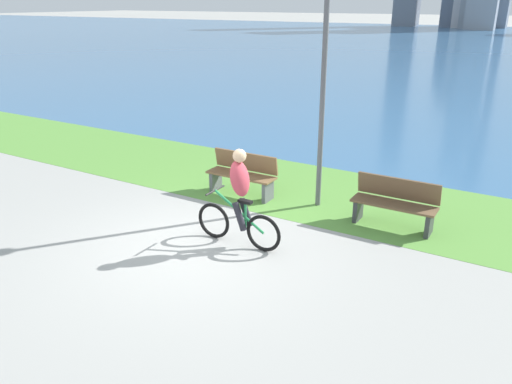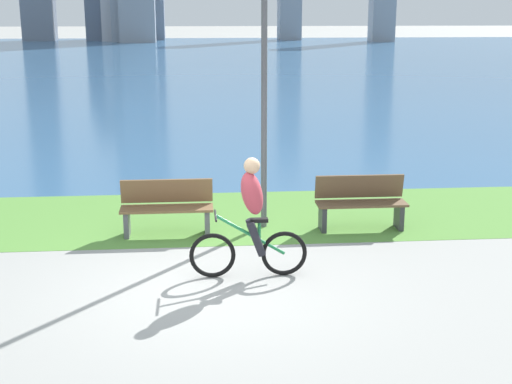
# 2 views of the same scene
# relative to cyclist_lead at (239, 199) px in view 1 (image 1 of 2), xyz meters

# --- Properties ---
(ground_plane) EXTENTS (300.00, 300.00, 0.00)m
(ground_plane) POSITION_rel_cyclist_lead_xyz_m (-0.59, -0.39, -0.84)
(ground_plane) COLOR #9E9E99
(grass_strip_bayside) EXTENTS (120.00, 3.33, 0.01)m
(grass_strip_bayside) POSITION_rel_cyclist_lead_xyz_m (-0.59, 2.97, -0.83)
(grass_strip_bayside) COLOR #59933D
(grass_strip_bayside) RESTS_ON ground
(bay_water_surface) EXTENTS (300.00, 79.37, 0.00)m
(bay_water_surface) POSITION_rel_cyclist_lead_xyz_m (-0.59, 44.32, -0.83)
(bay_water_surface) COLOR #386693
(bay_water_surface) RESTS_ON ground
(cyclist_lead) EXTENTS (1.63, 0.52, 1.68)m
(cyclist_lead) POSITION_rel_cyclist_lead_xyz_m (0.00, 0.00, 0.00)
(cyclist_lead) COLOR black
(cyclist_lead) RESTS_ON ground
(bench_near_path) EXTENTS (1.50, 0.47, 0.90)m
(bench_near_path) POSITION_rel_cyclist_lead_xyz_m (-1.22, 2.02, -0.39)
(bench_near_path) COLOR brown
(bench_near_path) RESTS_ON ground
(bench_far_along_path) EXTENTS (1.50, 0.47, 0.90)m
(bench_far_along_path) POSITION_rel_cyclist_lead_xyz_m (2.00, 2.05, -0.39)
(bench_far_along_path) COLOR brown
(bench_far_along_path) RESTS_ON ground
(lamppost_tall) EXTENTS (0.28, 0.28, 4.36)m
(lamppost_tall) POSITION_rel_cyclist_lead_xyz_m (0.40, 2.30, 1.97)
(lamppost_tall) COLOR #595960
(lamppost_tall) RESTS_ON ground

